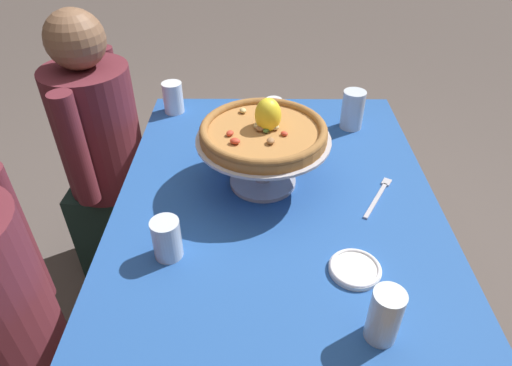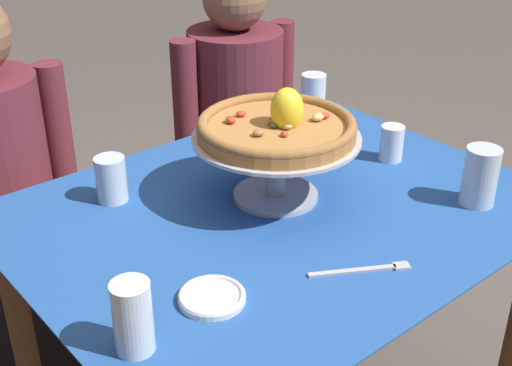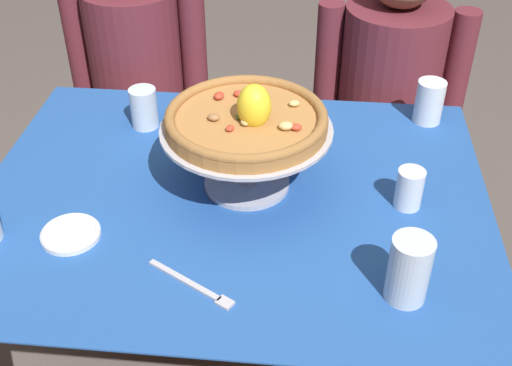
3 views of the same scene
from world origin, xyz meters
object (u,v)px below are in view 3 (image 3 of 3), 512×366
Objects in this scene: water_glass_back_right at (429,104)px; diner_right at (383,128)px; pizza at (247,118)px; water_glass_back_left at (144,110)px; dinner_fork at (195,286)px; water_glass_front_right at (408,273)px; pizza_stand at (247,147)px; diner_left at (142,105)px; water_glass_side_right at (409,192)px; side_plate at (71,233)px.

diner_right is (-0.07, 0.28, -0.26)m from water_glass_back_right.
diner_right is at bearing 58.95° from pizza.
water_glass_back_left is at bearing -150.27° from diner_right.
dinner_fork is at bearing -114.65° from diner_right.
pizza_stand is at bearing 136.49° from water_glass_front_right.
diner_left is at bearing 110.27° from dinner_fork.
pizza_stand is 1.07× the size of pizza.
pizza_stand is 0.47m from water_glass_front_right.
water_glass_side_right is 0.50× the size of dinner_fork.
side_plate is at bearing -166.31° from water_glass_side_right.
side_plate is (-0.35, -0.22, -0.10)m from pizza_stand.
diner_left reaches higher than dinner_fork.
side_plate is at bearing -148.28° from pizza.
side_plate is 0.90m from diner_left.
water_glass_back_left is at bearing 141.73° from pizza.
water_glass_front_right is 0.70m from side_plate.
water_glass_front_right is 1.28× the size of water_glass_back_left.
pizza_stand is 2.06× the size of dinner_fork.
pizza_stand is 3.29× the size of water_glass_back_right.
water_glass_back_left is at bearing 83.46° from side_plate.
pizza_stand is at bearing 173.14° from water_glass_side_right.
water_glass_front_right is 0.84m from water_glass_back_left.
diner_left is at bearing 177.30° from diner_right.
diner_right reaches higher than dinner_fork.
water_glass_back_left is 0.86× the size of side_plate.
pizza is at bearing -38.27° from water_glass_back_left.
diner_left is at bearing 123.31° from pizza.
side_plate is (-0.69, 0.10, -0.05)m from water_glass_front_right.
diner_right is (0.67, 0.39, -0.25)m from water_glass_back_left.
diner_right is at bearing 65.35° from dinner_fork.
water_glass_front_right reaches higher than side_plate.
pizza reaches higher than water_glass_back_right.
water_glass_back_left is at bearing 112.25° from dinner_fork.
diner_right is at bearing 58.80° from pizza_stand.
diner_left is at bearing 159.93° from water_glass_back_right.
pizza is 0.58m from water_glass_back_right.
pizza is 3.30× the size of water_glass_back_left.
pizza_stand is 4.09× the size of water_glass_side_right.
water_glass_back_left is 0.50m from diner_left.
pizza is at bearing 173.24° from water_glass_side_right.
water_glass_side_right is at bearing -6.76° from pizza.
diner_left is (-0.43, 0.66, -0.29)m from pizza_stand.
water_glass_back_left is at bearing 141.68° from pizza_stand.
pizza reaches higher than water_glass_side_right.
water_glass_front_right is 0.74× the size of dinner_fork.
water_glass_side_right is at bearing -41.38° from diner_left.
diner_right is at bearing 29.73° from water_glass_back_left.
water_glass_front_right reaches higher than water_glass_back_left.
pizza_stand is 0.79m from diner_right.
water_glass_back_right is 0.84× the size of water_glass_front_right.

